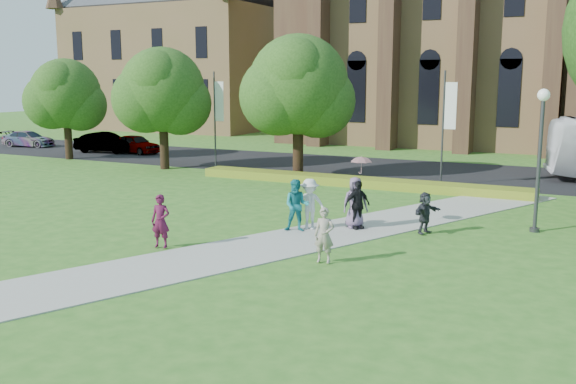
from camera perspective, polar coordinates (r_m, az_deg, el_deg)
The scene contains 22 objects.
ground at distance 21.37m, azimuth -1.26°, elevation -5.14°, with size 160.00×160.00×0.00m, color #316B20.
road at distance 39.84m, azimuth 12.15°, elevation 1.79°, with size 160.00×10.00×0.02m, color black.
footpath at distance 22.22m, azimuth -0.06°, elevation -4.48°, with size 3.20×30.00×0.04m, color #B2B2A8.
flower_hedge at distance 33.95m, azimuth 6.06°, elevation 0.92°, with size 18.00×1.40×0.45m, color #ACA222.
building_west at distance 74.44m, azimuth -9.81°, elevation 12.74°, with size 22.00×14.00×18.30m.
streetlamp at distance 24.97m, azimuth 21.52°, elevation 4.07°, with size 0.44×0.44×5.24m.
street_tree_0 at distance 40.55m, azimuth -11.11°, elevation 8.88°, with size 5.20×5.20×7.50m.
street_tree_1 at distance 36.27m, azimuth 0.91°, elevation 9.49°, with size 5.60×5.60×8.05m.
street_tree_2 at distance 47.26m, azimuth -19.16°, elevation 8.24°, with size 4.80×4.80×6.95m.
banner_pole_0 at distance 34.36m, azimuth 13.81°, elevation 6.10°, with size 0.70×0.10×6.00m.
banner_pole_1 at distance 39.81m, azimuth -6.39°, elevation 6.84°, with size 0.70×0.10×6.00m.
car_0 at distance 49.62m, azimuth -13.39°, elevation 4.18°, with size 1.66×4.13×1.41m, color gray.
car_1 at distance 50.62m, azimuth -15.90°, elevation 4.25°, with size 1.62×4.65×1.53m, color gray.
car_2 at distance 57.17m, azimuth -22.06°, elevation 4.40°, with size 1.79×4.40×1.28m, color gray.
pedestrian_0 at distance 21.72m, azimuth -11.26°, elevation -2.55°, with size 0.65×0.43×1.78m, color #501230.
pedestrian_1 at distance 23.53m, azimuth 0.78°, elevation -1.20°, with size 0.94×0.73×1.93m, color teal.
pedestrian_2 at distance 23.86m, azimuth 1.93°, elevation -1.08°, with size 1.23×0.71×1.90m, color silver.
pedestrian_3 at distance 24.04m, azimuth 6.19°, elevation -1.14°, with size 1.07×0.45×1.83m, color black.
pedestrian_4 at distance 24.22m, azimuth 5.99°, elevation -0.93°, with size 0.94×0.61×1.93m, color slate.
pedestrian_5 at distance 23.79m, azimuth 12.08°, elevation -1.80°, with size 1.41×0.45×1.52m, color #282B30.
pedestrian_6 at distance 19.61m, azimuth 3.24°, elevation -3.85°, with size 0.62×0.41×1.71m, color gray.
parasol at distance 24.04m, azimuth 6.53°, elevation 2.12°, with size 0.77×0.77×0.67m, color pink.
Camera 1 is at (9.54, -18.27, 5.62)m, focal length 40.00 mm.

